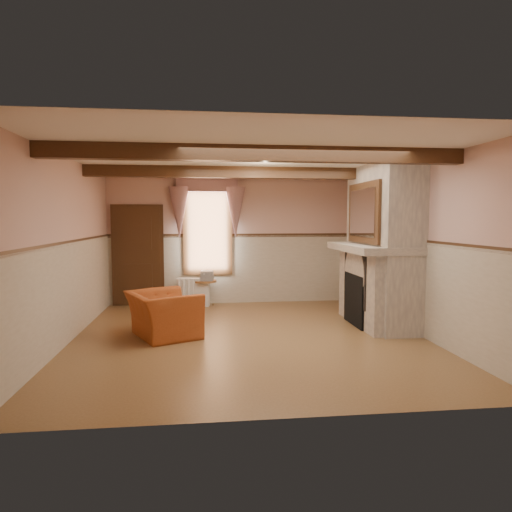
{
  "coord_description": "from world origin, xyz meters",
  "views": [
    {
      "loc": [
        -0.72,
        -7.07,
        1.87
      ],
      "look_at": [
        0.21,
        0.8,
        1.22
      ],
      "focal_mm": 32.0,
      "sensor_mm": 36.0,
      "label": 1
    }
  ],
  "objects": [
    {
      "name": "door",
      "position": [
        -2.1,
        2.94,
        1.05
      ],
      "size": [
        1.1,
        0.1,
        2.1
      ],
      "primitive_type": "cube",
      "color": "black",
      "rests_on": "floor"
    },
    {
      "name": "floor",
      "position": [
        0.0,
        0.0,
        0.0
      ],
      "size": [
        5.5,
        6.0,
        0.01
      ],
      "primitive_type": "cube",
      "color": "brown",
      "rests_on": "ground"
    },
    {
      "name": "mantel_clock",
      "position": [
        2.24,
        1.28,
        1.52
      ],
      "size": [
        0.14,
        0.24,
        0.2
      ],
      "primitive_type": "cube",
      "color": "black",
      "rests_on": "mantel"
    },
    {
      "name": "book_stack",
      "position": [
        -0.62,
        2.7,
        0.65
      ],
      "size": [
        0.28,
        0.34,
        0.2
      ],
      "primitive_type": "cube",
      "rotation": [
        0.0,
        0.0,
        -0.08
      ],
      "color": "#B7AD8C",
      "rests_on": "side_table"
    },
    {
      "name": "side_table",
      "position": [
        -0.66,
        2.7,
        0.28
      ],
      "size": [
        0.64,
        0.64,
        0.55
      ],
      "primitive_type": "cylinder",
      "rotation": [
        0.0,
        0.0,
        0.41
      ],
      "color": "brown",
      "rests_on": "floor"
    },
    {
      "name": "ceiling_beam_back",
      "position": [
        0.0,
        1.2,
        2.7
      ],
      "size": [
        5.5,
        0.18,
        0.2
      ],
      "primitive_type": "cube",
      "color": "black",
      "rests_on": "ceiling"
    },
    {
      "name": "mantel",
      "position": [
        2.24,
        0.6,
        1.36
      ],
      "size": [
        1.05,
        2.05,
        0.12
      ],
      "primitive_type": "cube",
      "color": "gray",
      "rests_on": "fireplace"
    },
    {
      "name": "ceiling_beam_front",
      "position": [
        0.0,
        -1.2,
        2.7
      ],
      "size": [
        5.5,
        0.18,
        0.2
      ],
      "primitive_type": "cube",
      "color": "black",
      "rests_on": "ceiling"
    },
    {
      "name": "wall_back",
      "position": [
        0.0,
        3.0,
        1.4
      ],
      "size": [
        5.5,
        0.02,
        2.8
      ],
      "primitive_type": "cube",
      "color": "tan",
      "rests_on": "floor"
    },
    {
      "name": "window",
      "position": [
        -0.6,
        2.97,
        1.65
      ],
      "size": [
        1.06,
        0.08,
        2.02
      ],
      "primitive_type": "cube",
      "color": "white",
      "rests_on": "wall_back"
    },
    {
      "name": "window_drapes",
      "position": [
        -0.6,
        2.88,
        2.25
      ],
      "size": [
        1.3,
        0.14,
        1.4
      ],
      "primitive_type": "cube",
      "color": "gray",
      "rests_on": "wall_back"
    },
    {
      "name": "bowl",
      "position": [
        2.24,
        0.44,
        1.46
      ],
      "size": [
        0.33,
        0.33,
        0.08
      ],
      "primitive_type": "imported",
      "color": "brown",
      "rests_on": "mantel"
    },
    {
      "name": "wall_left",
      "position": [
        -2.75,
        0.0,
        1.4
      ],
      "size": [
        0.02,
        6.0,
        2.8
      ],
      "primitive_type": "cube",
      "color": "tan",
      "rests_on": "floor"
    },
    {
      "name": "wall_right",
      "position": [
        2.75,
        0.0,
        1.4
      ],
      "size": [
        0.02,
        6.0,
        2.8
      ],
      "primitive_type": "cube",
      "color": "tan",
      "rests_on": "floor"
    },
    {
      "name": "wainscot",
      "position": [
        0.0,
        0.0,
        0.75
      ],
      "size": [
        5.5,
        6.0,
        1.5
      ],
      "primitive_type": null,
      "color": "beige",
      "rests_on": "floor"
    },
    {
      "name": "radiator",
      "position": [
        -0.93,
        2.7,
        0.3
      ],
      "size": [
        0.72,
        0.32,
        0.6
      ],
      "primitive_type": "cube",
      "rotation": [
        0.0,
        0.0,
        -0.2
      ],
      "color": "white",
      "rests_on": "floor"
    },
    {
      "name": "jar_yellow",
      "position": [
        2.24,
        0.13,
        1.48
      ],
      "size": [
        0.06,
        0.06,
        0.12
      ],
      "primitive_type": "cylinder",
      "color": "yellow",
      "rests_on": "mantel"
    },
    {
      "name": "ceiling",
      "position": [
        0.0,
        0.0,
        2.8
      ],
      "size": [
        5.5,
        6.0,
        0.01
      ],
      "primitive_type": "cube",
      "color": "silver",
      "rests_on": "wall_back"
    },
    {
      "name": "armchair",
      "position": [
        -1.34,
        0.17,
        0.36
      ],
      "size": [
        1.33,
        1.4,
        0.71
      ],
      "primitive_type": "imported",
      "rotation": [
        0.0,
        0.0,
        2.01
      ],
      "color": "#994219",
      "rests_on": "floor"
    },
    {
      "name": "fireplace",
      "position": [
        2.42,
        0.6,
        1.4
      ],
      "size": [
        0.85,
        2.0,
        2.8
      ],
      "primitive_type": "cube",
      "color": "gray",
      "rests_on": "floor"
    },
    {
      "name": "oil_lamp",
      "position": [
        2.24,
        1.2,
        1.56
      ],
      "size": [
        0.11,
        0.11,
        0.28
      ],
      "primitive_type": "cylinder",
      "color": "gold",
      "rests_on": "mantel"
    },
    {
      "name": "candle_red",
      "position": [
        2.24,
        0.18,
        1.5
      ],
      "size": [
        0.06,
        0.06,
        0.16
      ],
      "primitive_type": "cylinder",
      "color": "#AC2515",
      "rests_on": "mantel"
    },
    {
      "name": "wall_front",
      "position": [
        0.0,
        -3.0,
        1.4
      ],
      "size": [
        5.5,
        0.02,
        2.8
      ],
      "primitive_type": "cube",
      "color": "tan",
      "rests_on": "floor"
    },
    {
      "name": "chair_rail",
      "position": [
        0.0,
        0.0,
        1.5
      ],
      "size": [
        5.5,
        6.0,
        0.08
      ],
      "primitive_type": null,
      "color": "black",
      "rests_on": "wainscot"
    },
    {
      "name": "firebox",
      "position": [
        2.0,
        0.6,
        0.45
      ],
      "size": [
        0.2,
        0.95,
        0.9
      ],
      "primitive_type": "cube",
      "color": "black",
      "rests_on": "floor"
    },
    {
      "name": "overmantel_mirror",
      "position": [
        2.06,
        0.6,
        1.97
      ],
      "size": [
        0.06,
        1.44,
        1.04
      ],
      "primitive_type": "cube",
      "color": "silver",
      "rests_on": "fireplace"
    }
  ]
}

